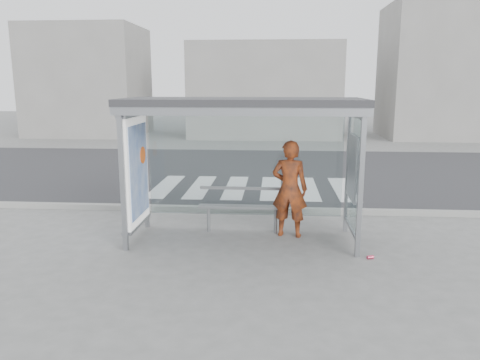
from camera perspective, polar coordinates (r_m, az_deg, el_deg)
name	(u,v)px	position (r m, az deg, el deg)	size (l,w,h in m)	color
ground	(242,240)	(8.82, 0.28, -7.33)	(80.00, 80.00, 0.00)	slate
road	(257,171)	(15.60, 2.07, 1.07)	(30.00, 10.00, 0.01)	#2D2D30
curb	(248,210)	(10.67, 1.01, -3.62)	(30.00, 0.18, 0.12)	gray
crosswalk	(253,188)	(13.15, 1.65, -0.94)	(5.55, 3.00, 0.00)	silver
bus_shelter	(222,134)	(8.49, -2.19, 5.64)	(4.25, 1.65, 2.62)	gray
building_left	(88,81)	(28.37, -17.99, 11.37)	(6.00, 5.00, 6.00)	gray
building_center	(265,90)	(26.33, 3.06, 10.84)	(8.00, 5.00, 5.00)	gray
building_right	(434,72)	(27.65, 22.53, 12.11)	(5.00, 5.00, 7.00)	gray
person	(290,189)	(8.88, 6.07, -1.07)	(0.67, 0.44, 1.85)	red
bench	(242,206)	(9.15, 0.25, -3.22)	(1.69, 0.31, 0.88)	slate
soda_can	(370,257)	(8.20, 15.59, -9.05)	(0.06, 0.06, 0.11)	#D13D5D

